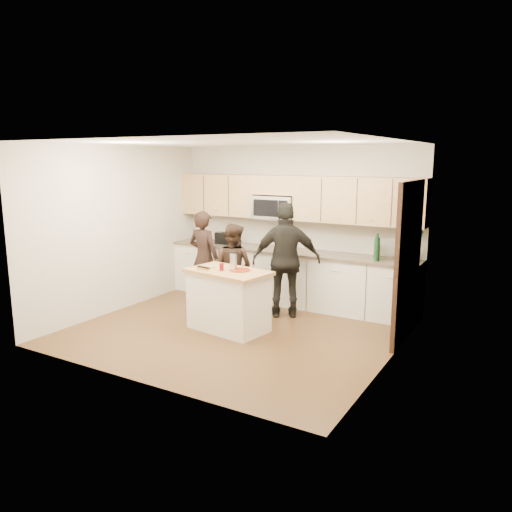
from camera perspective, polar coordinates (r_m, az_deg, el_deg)
The scene contains 21 objects.
floor at distance 7.41m, azimuth -2.34°, elevation -8.51°, with size 4.50×4.50×0.00m, color brown.
room_shell at distance 7.03m, azimuth -2.45°, elevation 4.91°, with size 4.52×4.02×2.71m.
back_cabinetry at distance 8.69m, azimuth 3.63°, elevation -2.34°, with size 4.50×0.66×0.94m.
upper_cabinetry at distance 8.60m, azimuth 4.38°, elevation 6.76°, with size 4.50×0.33×0.75m.
microwave at distance 8.74m, azimuth 2.22°, elevation 5.58°, with size 0.76×0.41×0.40m.
doorway at distance 7.08m, azimuth 17.09°, elevation -0.22°, with size 0.06×1.25×2.20m.
framed_picture at distance 8.16m, azimuth 16.99°, elevation 2.10°, with size 0.30×0.03×0.38m.
dish_towel at distance 8.92m, azimuth -2.35°, elevation 0.18°, with size 0.34×0.60×0.48m.
island at distance 7.33m, azimuth -3.17°, elevation -5.03°, with size 1.29×0.87×0.90m.
red_plate at distance 7.18m, azimuth -1.85°, elevation -1.62°, with size 0.30×0.30×0.02m, color maroon.
box_grater at distance 7.16m, azimuth -2.59°, elevation -0.53°, with size 0.10×0.05×0.25m.
drink_glass at distance 7.18m, azimuth -3.96°, elevation -1.25°, with size 0.06×0.06×0.11m, color maroon.
cutting_board at distance 7.41m, azimuth -5.80°, elevation -1.26°, with size 0.24×0.17×0.02m, color #A87B46.
tongs at distance 7.33m, azimuth -6.02°, elevation -1.26°, with size 0.23×0.03×0.02m, color black.
knife at distance 7.20m, azimuth -6.09°, elevation -1.53°, with size 0.22×0.02×0.01m, color silver.
toaster at distance 9.22m, azimuth -3.70°, elevation 2.06°, with size 0.29×0.19×0.21m.
bottle_cluster at distance 7.97m, azimuth 14.55°, elevation 0.87°, with size 0.66×0.35×0.42m.
orchid at distance 7.89m, azimuth 17.57°, elevation 1.23°, with size 0.29×0.24×0.53m, color #3C7B31.
woman_left at distance 8.67m, azimuth -5.99°, elevation -0.15°, with size 0.59×0.39×1.61m, color black.
woman_center at distance 8.17m, azimuth -2.65°, elevation -1.36°, with size 0.71×0.55×1.46m, color black.
woman_right at distance 7.84m, azimuth 3.48°, elevation -0.51°, with size 1.07×0.45×1.83m, color black.
Camera 1 is at (3.77, -5.88, 2.48)m, focal length 35.00 mm.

